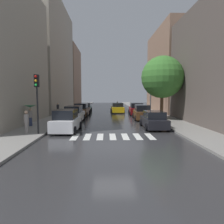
# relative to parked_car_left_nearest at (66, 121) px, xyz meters

# --- Properties ---
(ground_plane) EXTENTS (28.00, 72.00, 0.04)m
(ground_plane) POSITION_rel_parked_car_left_nearest_xyz_m (3.71, 19.28, -0.86)
(ground_plane) COLOR #2E2E31
(sidewalk_left) EXTENTS (3.00, 72.00, 0.15)m
(sidewalk_left) POSITION_rel_parked_car_left_nearest_xyz_m (-2.79, 19.28, -0.76)
(sidewalk_left) COLOR gray
(sidewalk_left) RESTS_ON ground
(sidewalk_right) EXTENTS (3.00, 72.00, 0.15)m
(sidewalk_right) POSITION_rel_parked_car_left_nearest_xyz_m (10.21, 19.28, -0.76)
(sidewalk_right) COLOR gray
(sidewalk_right) RESTS_ON ground
(crosswalk_stripes) EXTENTS (5.85, 2.20, 0.01)m
(crosswalk_stripes) POSITION_rel_parked_car_left_nearest_xyz_m (3.71, -2.09, -0.83)
(crosswalk_stripes) COLOR silver
(crosswalk_stripes) RESTS_ON ground
(building_left_mid) EXTENTS (6.00, 19.05, 18.96)m
(building_left_mid) POSITION_rel_parked_car_left_nearest_xyz_m (-7.29, 21.14, 8.64)
(building_left_mid) COLOR #9E9384
(building_left_mid) RESTS_ON ground
(building_left_far) EXTENTS (6.00, 14.12, 15.27)m
(building_left_far) POSITION_rel_parked_car_left_nearest_xyz_m (-7.29, 38.64, 6.80)
(building_left_far) COLOR #8C6B56
(building_left_far) RESTS_ON ground
(building_right_near) EXTENTS (6.00, 13.69, 11.62)m
(building_right_near) POSITION_rel_parked_car_left_nearest_xyz_m (14.71, 3.35, 4.97)
(building_right_near) COLOR #564C47
(building_right_near) RESTS_ON ground
(building_right_mid) EXTENTS (6.00, 14.38, 13.72)m
(building_right_mid) POSITION_rel_parked_car_left_nearest_xyz_m (14.71, 18.24, 6.02)
(building_right_mid) COLOR #8C6B56
(building_right_mid) RESTS_ON ground
(parked_car_left_nearest) EXTENTS (2.13, 4.07, 1.81)m
(parked_car_left_nearest) POSITION_rel_parked_car_left_nearest_xyz_m (0.00, 0.00, 0.00)
(parked_car_left_nearest) COLOR silver
(parked_car_left_nearest) RESTS_ON ground
(parked_car_left_second) EXTENTS (2.11, 4.46, 1.77)m
(parked_car_left_second) POSITION_rel_parked_car_left_nearest_xyz_m (-0.27, 5.80, -0.02)
(parked_car_left_second) COLOR silver
(parked_car_left_second) RESTS_ON ground
(parked_car_left_third) EXTENTS (2.13, 4.58, 1.78)m
(parked_car_left_third) POSITION_rel_parked_car_left_nearest_xyz_m (-0.14, 11.72, -0.01)
(parked_car_left_third) COLOR brown
(parked_car_left_third) RESTS_ON ground
(parked_car_left_fourth) EXTENTS (2.12, 4.84, 1.60)m
(parked_car_left_fourth) POSITION_rel_parked_car_left_nearest_xyz_m (-0.21, 17.41, -0.09)
(parked_car_left_fourth) COLOR #0C4C2D
(parked_car_left_fourth) RESTS_ON ground
(parked_car_right_nearest) EXTENTS (2.01, 4.18, 1.55)m
(parked_car_right_nearest) POSITION_rel_parked_car_left_nearest_xyz_m (7.48, 1.31, -0.11)
(parked_car_right_nearest) COLOR black
(parked_car_right_nearest) RESTS_ON ground
(parked_car_right_second) EXTENTS (2.15, 4.34, 1.78)m
(parked_car_right_second) POSITION_rel_parked_car_left_nearest_xyz_m (7.51, 7.44, -0.01)
(parked_car_right_second) COLOR brown
(parked_car_right_second) RESTS_ON ground
(parked_car_right_third) EXTENTS (2.30, 4.79, 1.76)m
(parked_car_right_third) POSITION_rel_parked_car_left_nearest_xyz_m (7.67, 13.11, -0.02)
(parked_car_right_third) COLOR maroon
(parked_car_right_third) RESTS_ON ground
(taxi_midroad) EXTENTS (2.17, 4.42, 1.81)m
(taxi_midroad) POSITION_rel_parked_car_left_nearest_xyz_m (5.07, 16.30, -0.07)
(taxi_midroad) COLOR yellow
(taxi_midroad) RESTS_ON ground
(pedestrian_foreground) EXTENTS (0.36, 0.36, 1.64)m
(pedestrian_foreground) POSITION_rel_parked_car_left_nearest_xyz_m (-3.60, 12.39, 0.17)
(pedestrian_foreground) COLOR navy
(pedestrian_foreground) RESTS_ON sidewalk_left
(pedestrian_near_tree) EXTENTS (1.08, 1.08, 1.88)m
(pedestrian_near_tree) POSITION_rel_parked_car_left_nearest_xyz_m (-3.66, 2.13, 0.72)
(pedestrian_near_tree) COLOR navy
(pedestrian_near_tree) RESTS_ON sidewalk_left
(pedestrian_by_kerb) EXTENTS (0.36, 0.36, 1.69)m
(pedestrian_by_kerb) POSITION_rel_parked_car_left_nearest_xyz_m (-2.66, -1.35, 0.20)
(pedestrian_by_kerb) COLOR gray
(pedestrian_by_kerb) RESTS_ON sidewalk_left
(street_tree_right) EXTENTS (4.77, 4.77, 7.19)m
(street_tree_right) POSITION_rel_parked_car_left_nearest_xyz_m (9.65, 6.66, 4.11)
(street_tree_right) COLOR #513823
(street_tree_right) RESTS_ON sidewalk_right
(traffic_light_left_corner) EXTENTS (0.30, 0.42, 4.30)m
(traffic_light_left_corner) POSITION_rel_parked_car_left_nearest_xyz_m (-1.74, -1.59, 2.45)
(traffic_light_left_corner) COLOR black
(traffic_light_left_corner) RESTS_ON sidewalk_left
(lamp_post_right) EXTENTS (0.60, 0.28, 6.33)m
(lamp_post_right) POSITION_rel_parked_car_left_nearest_xyz_m (9.26, 10.87, 3.00)
(lamp_post_right) COLOR #595B60
(lamp_post_right) RESTS_ON sidewalk_right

